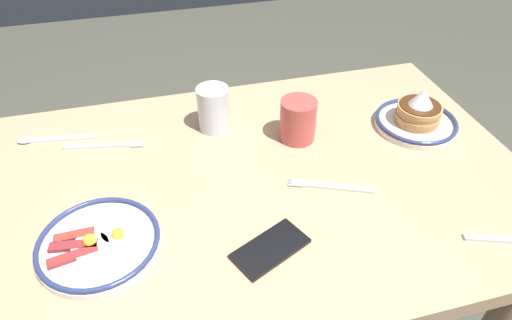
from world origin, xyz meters
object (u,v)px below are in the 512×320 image
at_px(fork_near, 105,145).
at_px(coffee_mug, 298,119).
at_px(plate_near_main, 417,117).
at_px(plate_center_pancakes, 99,243).
at_px(tea_spoon, 46,139).
at_px(drinking_glass, 214,111).
at_px(fork_far, 331,186).
at_px(cell_phone, 270,249).

bearing_deg(fork_near, coffee_mug, 169.92).
height_order(plate_near_main, plate_center_pancakes, plate_near_main).
height_order(plate_near_main, coffee_mug, plate_near_main).
xyz_separation_m(plate_near_main, coffee_mug, (0.30, -0.03, 0.03)).
xyz_separation_m(plate_center_pancakes, tea_spoon, (0.13, -0.38, -0.01)).
height_order(drinking_glass, fork_near, drinking_glass).
bearing_deg(fork_far, tea_spoon, -28.81).
bearing_deg(tea_spoon, coffee_mug, 166.61).
bearing_deg(cell_phone, tea_spoon, -71.85).
bearing_deg(plate_near_main, fork_near, -8.64).
relative_size(coffee_mug, drinking_glass, 0.96).
distance_m(plate_near_main, tea_spoon, 0.92).
distance_m(coffee_mug, tea_spoon, 0.62).
bearing_deg(fork_near, cell_phone, 126.33).
bearing_deg(plate_near_main, tea_spoon, -11.07).
height_order(plate_near_main, fork_far, plate_near_main).
xyz_separation_m(drinking_glass, tea_spoon, (0.41, -0.05, -0.05)).
bearing_deg(drinking_glass, coffee_mug, 154.02).
distance_m(plate_center_pancakes, drinking_glass, 0.43).
xyz_separation_m(plate_near_main, tea_spoon, (0.90, -0.18, -0.02)).
relative_size(cell_phone, fork_near, 0.75).
distance_m(plate_near_main, coffee_mug, 0.31).
distance_m(plate_center_pancakes, fork_near, 0.32).
height_order(coffee_mug, cell_phone, coffee_mug).
relative_size(plate_near_main, cell_phone, 1.42).
xyz_separation_m(plate_near_main, plate_center_pancakes, (0.77, 0.20, -0.02)).
bearing_deg(tea_spoon, drinking_glass, 173.01).
bearing_deg(coffee_mug, fork_far, 93.17).
xyz_separation_m(plate_center_pancakes, coffee_mug, (-0.47, -0.24, 0.04)).
height_order(plate_near_main, drinking_glass, drinking_glass).
xyz_separation_m(drinking_glass, cell_phone, (-0.03, 0.41, -0.05)).
relative_size(coffee_mug, fork_far, 0.61).
xyz_separation_m(plate_near_main, fork_near, (0.76, -0.12, -0.02)).
relative_size(plate_center_pancakes, tea_spoon, 1.21).
bearing_deg(fork_far, coffee_mug, -86.83).
bearing_deg(cell_phone, drinking_glass, -111.29).
relative_size(plate_near_main, plate_center_pancakes, 0.89).
relative_size(plate_center_pancakes, fork_far, 1.30).
relative_size(plate_near_main, tea_spoon, 1.08).
distance_m(plate_near_main, plate_center_pancakes, 0.80).
distance_m(cell_phone, fork_far, 0.22).
distance_m(plate_center_pancakes, cell_phone, 0.32).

